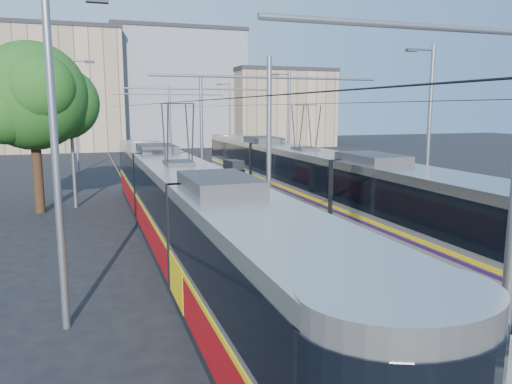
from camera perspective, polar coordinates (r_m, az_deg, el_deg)
name	(u,v)px	position (r m, az deg, el deg)	size (l,w,h in m)	color
ground	(377,319)	(13.53, 13.62, -13.91)	(160.00, 160.00, 0.00)	black
platform	(214,200)	(28.71, -4.79, -0.90)	(4.00, 50.00, 0.30)	gray
tactile_strip_left	(189,199)	(28.37, -7.64, -0.76)	(0.70, 50.00, 0.01)	gray
tactile_strip_right	(238,196)	(29.06, -2.02, -0.44)	(0.70, 50.00, 0.01)	gray
rails	(214,202)	(28.73, -4.79, -1.17)	(8.71, 70.00, 0.03)	gray
tram_left	(180,206)	(18.93, -8.71, -1.60)	(2.43, 29.63, 5.50)	black
tram_right	(305,178)	(25.36, 5.60, 1.61)	(2.43, 31.04, 5.50)	black
catenary	(227,125)	(25.50, -3.36, 7.70)	(9.20, 70.00, 7.00)	slate
street_lamps	(198,127)	(32.16, -6.65, 7.41)	(15.18, 38.22, 8.00)	slate
shelter	(234,184)	(24.90, -2.55, 0.93)	(0.89, 1.24, 2.50)	black
tree	(40,98)	(27.83, -23.42, 9.79)	(5.94, 5.49, 8.63)	#382314
building_left	(57,90)	(70.52, -21.82, 10.78)	(16.32, 12.24, 15.42)	tan
building_centre	(175,89)	(75.56, -9.25, 11.54)	(18.36, 14.28, 16.34)	gray
building_right	(279,108)	(73.47, 2.60, 9.60)	(14.28, 10.20, 10.92)	tan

